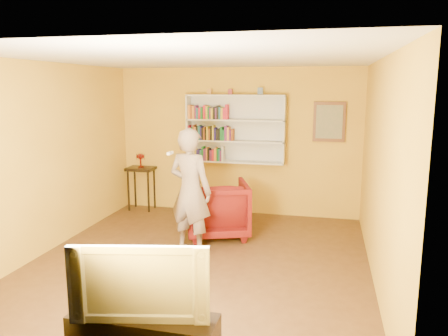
{
  "coord_description": "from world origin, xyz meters",
  "views": [
    {
      "loc": [
        1.63,
        -5.38,
        2.34
      ],
      "look_at": [
        0.17,
        0.75,
        1.18
      ],
      "focal_mm": 35.0,
      "sensor_mm": 36.0,
      "label": 1
    }
  ],
  "objects_px": {
    "bookshelf": "(236,129)",
    "armchair": "(217,209)",
    "console_table": "(141,175)",
    "person": "(190,191)",
    "ruby_lustre": "(140,158)",
    "television": "(142,279)"
  },
  "relations": [
    {
      "from": "bookshelf",
      "to": "armchair",
      "type": "bearing_deg",
      "value": -91.31
    },
    {
      "from": "bookshelf",
      "to": "person",
      "type": "height_order",
      "value": "bookshelf"
    },
    {
      "from": "console_table",
      "to": "person",
      "type": "bearing_deg",
      "value": -49.78
    },
    {
      "from": "console_table",
      "to": "person",
      "type": "relative_size",
      "value": 0.46
    },
    {
      "from": "bookshelf",
      "to": "armchair",
      "type": "distance_m",
      "value": 1.74
    },
    {
      "from": "bookshelf",
      "to": "armchair",
      "type": "relative_size",
      "value": 1.84
    },
    {
      "from": "ruby_lustre",
      "to": "person",
      "type": "relative_size",
      "value": 0.15
    },
    {
      "from": "person",
      "to": "bookshelf",
      "type": "bearing_deg",
      "value": -81.9
    },
    {
      "from": "armchair",
      "to": "television",
      "type": "distance_m",
      "value": 3.38
    },
    {
      "from": "console_table",
      "to": "person",
      "type": "distance_m",
      "value": 2.49
    },
    {
      "from": "television",
      "to": "armchair",
      "type": "bearing_deg",
      "value": 81.58
    },
    {
      "from": "bookshelf",
      "to": "ruby_lustre",
      "type": "xyz_separation_m",
      "value": [
        -1.83,
        -0.16,
        -0.57
      ]
    },
    {
      "from": "bookshelf",
      "to": "person",
      "type": "xyz_separation_m",
      "value": [
        -0.23,
        -2.05,
        -0.7
      ]
    },
    {
      "from": "armchair",
      "to": "console_table",
      "type": "bearing_deg",
      "value": -52.31
    },
    {
      "from": "person",
      "to": "television",
      "type": "xyz_separation_m",
      "value": [
        0.41,
        -2.61,
        -0.11
      ]
    },
    {
      "from": "console_table",
      "to": "ruby_lustre",
      "type": "bearing_deg",
      "value": 90.0
    },
    {
      "from": "bookshelf",
      "to": "console_table",
      "type": "height_order",
      "value": "bookshelf"
    },
    {
      "from": "ruby_lustre",
      "to": "armchair",
      "type": "bearing_deg",
      "value": -32.37
    },
    {
      "from": "console_table",
      "to": "television",
      "type": "xyz_separation_m",
      "value": [
        2.01,
        -4.5,
        0.09
      ]
    },
    {
      "from": "person",
      "to": "television",
      "type": "relative_size",
      "value": 1.57
    },
    {
      "from": "console_table",
      "to": "television",
      "type": "distance_m",
      "value": 4.93
    },
    {
      "from": "television",
      "to": "ruby_lustre",
      "type": "bearing_deg",
      "value": 102.07
    }
  ]
}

